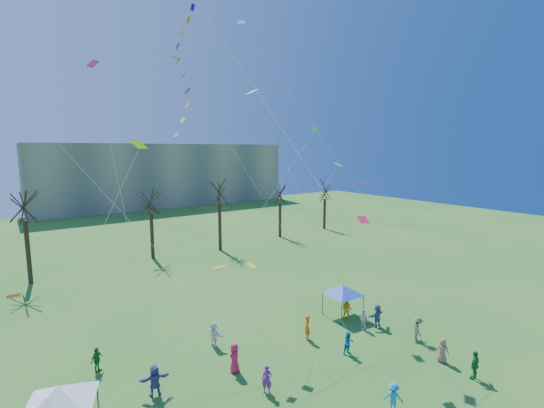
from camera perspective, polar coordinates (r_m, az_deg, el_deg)
distant_building at (r=98.14m, az=-15.83°, el=4.29°), size 60.00×14.00×15.00m
bare_tree_row at (r=48.10m, az=-20.19°, el=-0.72°), size 68.44×7.54×10.30m
big_box_kite at (r=18.20m, az=-12.16°, el=20.49°), size 4.70×7.00×23.93m
canopy_tent_white at (r=21.59m, az=-29.38°, el=-23.81°), size 3.90×3.90×3.09m
canopy_tent_blue at (r=32.41m, az=10.65°, el=-12.56°), size 3.59×3.59×2.70m
festival_crowd at (r=24.45m, az=-1.18°, el=-23.46°), size 26.78×15.06×1.86m
small_kites_aloft at (r=24.82m, az=-4.95°, el=6.43°), size 27.77×17.25×32.50m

